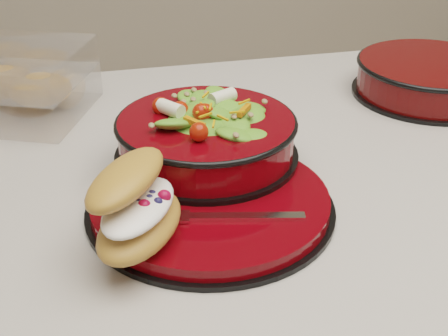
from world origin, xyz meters
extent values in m
cube|color=#B5B0A6|center=(0.00, 0.00, 0.88)|extent=(1.24, 0.74, 0.04)
cylinder|color=black|center=(0.02, -0.09, 0.90)|extent=(0.27, 0.27, 0.01)
cylinder|color=#5E0306|center=(0.02, -0.09, 0.91)|extent=(0.26, 0.26, 0.01)
torus|color=black|center=(0.03, -0.10, 0.92)|extent=(0.15, 0.15, 0.01)
cylinder|color=black|center=(0.03, 0.00, 0.92)|extent=(0.22, 0.22, 0.01)
cylinder|color=#5E0306|center=(0.03, 0.00, 0.95)|extent=(0.21, 0.21, 0.04)
torus|color=black|center=(0.03, 0.00, 0.97)|extent=(0.21, 0.21, 0.01)
ellipsoid|color=#448726|center=(0.03, 0.00, 0.96)|extent=(0.17, 0.17, 0.07)
sphere|color=#BD1807|center=(0.07, 0.00, 1.00)|extent=(0.02, 0.02, 0.02)
sphere|color=#BD1807|center=(0.04, 0.04, 1.00)|extent=(0.02, 0.02, 0.02)
sphere|color=#BD1807|center=(0.00, 0.02, 1.00)|extent=(0.02, 0.02, 0.02)
sphere|color=#BD1807|center=(0.00, -0.03, 1.00)|extent=(0.02, 0.02, 0.02)
sphere|color=#BD1807|center=(0.04, -0.04, 1.00)|extent=(0.02, 0.02, 0.02)
cylinder|color=silver|center=(0.06, 0.04, 1.00)|extent=(0.03, 0.04, 0.02)
cylinder|color=silver|center=(-0.01, 0.02, 1.00)|extent=(0.04, 0.03, 0.02)
cube|color=orange|center=(0.01, -0.03, 1.00)|extent=(0.03, 0.03, 0.01)
cube|color=orange|center=(0.07, -0.01, 1.00)|extent=(0.03, 0.02, 0.01)
ellipsoid|color=#BC8239|center=(-0.07, -0.15, 0.94)|extent=(0.12, 0.14, 0.03)
ellipsoid|color=white|center=(-0.07, -0.15, 0.96)|extent=(0.10, 0.12, 0.02)
ellipsoid|color=#BC8239|center=(-0.07, -0.13, 0.98)|extent=(0.11, 0.13, 0.03)
sphere|color=#B60D2A|center=(-0.08, -0.15, 0.96)|extent=(0.01, 0.01, 0.01)
sphere|color=#B60D2A|center=(-0.06, -0.16, 0.96)|extent=(0.01, 0.01, 0.01)
sphere|color=#B60D2A|center=(-0.04, -0.15, 0.96)|extent=(0.01, 0.01, 0.01)
sphere|color=#191947|center=(-0.07, -0.15, 0.96)|extent=(0.01, 0.01, 0.01)
sphere|color=#191947|center=(-0.05, -0.15, 0.96)|extent=(0.01, 0.01, 0.01)
sphere|color=#191947|center=(-0.07, -0.16, 0.96)|extent=(0.01, 0.01, 0.01)
sphere|color=#191947|center=(-0.05, -0.16, 0.96)|extent=(0.01, 0.01, 0.01)
sphere|color=#191947|center=(-0.08, -0.16, 0.96)|extent=(0.01, 0.01, 0.01)
sphere|color=#191947|center=(-0.05, -0.14, 0.96)|extent=(0.01, 0.01, 0.01)
cube|color=silver|center=(0.04, -0.14, 0.92)|extent=(0.12, 0.04, 0.00)
cube|color=silver|center=(-0.03, -0.12, 0.92)|extent=(0.04, 0.03, 0.00)
cube|color=white|center=(-0.22, 0.24, 0.93)|extent=(0.29, 0.25, 0.05)
ellipsoid|color=#BC8239|center=(-0.16, 0.24, 0.93)|extent=(0.09, 0.08, 0.05)
ellipsoid|color=#BC8239|center=(-0.22, 0.28, 0.93)|extent=(0.09, 0.08, 0.05)
cylinder|color=black|center=(0.41, 0.15, 0.90)|extent=(0.23, 0.23, 0.01)
cylinder|color=#4A0504|center=(0.41, 0.15, 0.93)|extent=(0.22, 0.22, 0.05)
torus|color=black|center=(0.41, 0.15, 0.95)|extent=(0.23, 0.23, 0.01)
camera|label=1|loc=(-0.10, -0.64, 1.28)|focal=50.00mm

